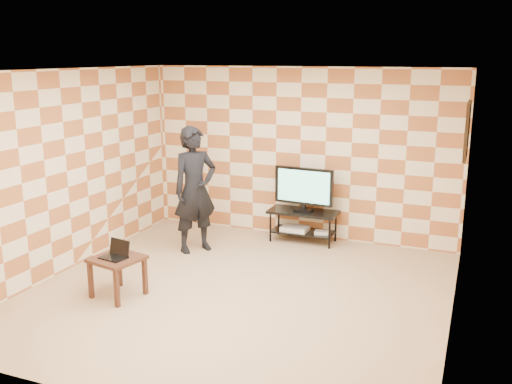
% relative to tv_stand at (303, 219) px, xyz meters
% --- Properties ---
extents(floor, '(5.00, 5.00, 0.00)m').
position_rel_tv_stand_xyz_m(floor, '(-0.16, -2.21, -0.37)').
color(floor, tan).
rests_on(floor, ground).
extents(wall_back, '(5.00, 0.02, 2.70)m').
position_rel_tv_stand_xyz_m(wall_back, '(-0.16, 0.29, 0.98)').
color(wall_back, beige).
rests_on(wall_back, ground).
extents(wall_front, '(5.00, 0.02, 2.70)m').
position_rel_tv_stand_xyz_m(wall_front, '(-0.16, -4.71, 0.98)').
color(wall_front, beige).
rests_on(wall_front, ground).
extents(wall_left, '(0.02, 5.00, 2.70)m').
position_rel_tv_stand_xyz_m(wall_left, '(-2.66, -2.21, 0.98)').
color(wall_left, beige).
rests_on(wall_left, ground).
extents(wall_right, '(0.02, 5.00, 2.70)m').
position_rel_tv_stand_xyz_m(wall_right, '(2.34, -2.21, 0.98)').
color(wall_right, beige).
rests_on(wall_right, ground).
extents(ceiling, '(5.00, 5.00, 0.02)m').
position_rel_tv_stand_xyz_m(ceiling, '(-0.16, -2.21, 2.33)').
color(ceiling, white).
rests_on(ceiling, wall_back).
extents(wall_art, '(0.04, 0.72, 0.72)m').
position_rel_tv_stand_xyz_m(wall_art, '(2.31, -0.66, 1.58)').
color(wall_art, black).
rests_on(wall_art, wall_right).
extents(tv_stand, '(1.08, 0.49, 0.50)m').
position_rel_tv_stand_xyz_m(tv_stand, '(0.00, 0.00, 0.00)').
color(tv_stand, black).
rests_on(tv_stand, floor).
extents(tv, '(0.95, 0.20, 0.69)m').
position_rel_tv_stand_xyz_m(tv, '(0.00, -0.00, 0.51)').
color(tv, black).
rests_on(tv, tv_stand).
extents(dvd_player, '(0.42, 0.31, 0.07)m').
position_rel_tv_stand_xyz_m(dvd_player, '(-0.12, -0.04, -0.16)').
color(dvd_player, silver).
rests_on(dvd_player, tv_stand).
extents(game_console, '(0.23, 0.18, 0.05)m').
position_rel_tv_stand_xyz_m(game_console, '(0.32, -0.04, -0.17)').
color(game_console, silver).
rests_on(game_console, tv_stand).
extents(side_table, '(0.65, 0.65, 0.50)m').
position_rel_tv_stand_xyz_m(side_table, '(-1.47, -2.84, 0.04)').
color(side_table, '#342015').
rests_on(side_table, floor).
extents(laptop, '(0.35, 0.30, 0.21)m').
position_rel_tv_stand_xyz_m(laptop, '(-1.48, -2.84, 0.18)').
color(laptop, black).
rests_on(laptop, side_table).
extents(person, '(0.77, 0.82, 1.87)m').
position_rel_tv_stand_xyz_m(person, '(-1.37, -0.99, 0.57)').
color(person, black).
rests_on(person, floor).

